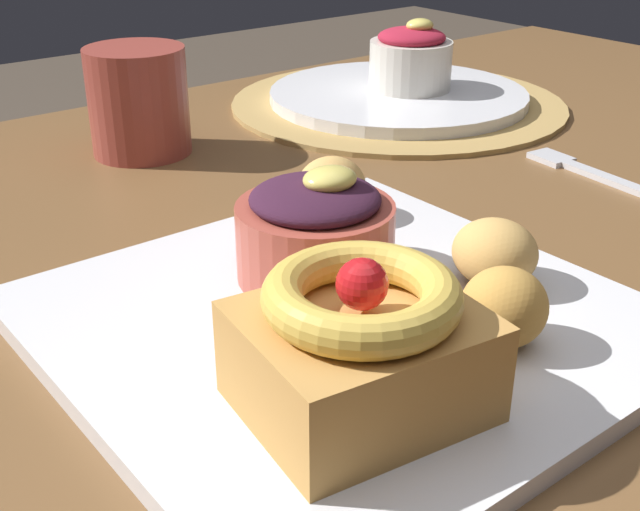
{
  "coord_description": "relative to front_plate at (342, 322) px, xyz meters",
  "views": [
    {
      "loc": [
        -0.33,
        -0.37,
        0.97
      ],
      "look_at": [
        -0.07,
        -0.04,
        0.77
      ],
      "focal_mm": 45.88,
      "sensor_mm": 36.0,
      "label": 1
    }
  ],
  "objects": [
    {
      "name": "fritter_middle",
      "position": [
        0.09,
        -0.03,
        0.03
      ],
      "size": [
        0.05,
        0.05,
        0.04
      ],
      "primitive_type": "ellipsoid",
      "color": "tan",
      "rests_on": "front_plate"
    },
    {
      "name": "fritter_front",
      "position": [
        0.05,
        -0.08,
        0.03
      ],
      "size": [
        0.05,
        0.04,
        0.04
      ],
      "primitive_type": "ellipsoid",
      "color": "gold",
      "rests_on": "front_plate"
    },
    {
      "name": "woven_placemat",
      "position": [
        0.34,
        0.32,
        -0.0
      ],
      "size": [
        0.36,
        0.36,
        0.0
      ],
      "primitive_type": "cylinder",
      "color": "#AD894C",
      "rests_on": "dining_table"
    },
    {
      "name": "back_plate",
      "position": [
        0.34,
        0.32,
        0.01
      ],
      "size": [
        0.27,
        0.27,
        0.01
      ],
      "primitive_type": "cylinder",
      "color": "white",
      "rests_on": "woven_placemat"
    },
    {
      "name": "fork",
      "position": [
        0.33,
        0.07,
        -0.0
      ],
      "size": [
        0.03,
        0.13,
        0.0
      ],
      "rotation": [
        0.0,
        0.0,
        1.46
      ],
      "color": "silver",
      "rests_on": "dining_table"
    },
    {
      "name": "dining_table",
      "position": [
        0.07,
        0.06,
        -0.09
      ],
      "size": [
        1.52,
        0.92,
        0.73
      ],
      "color": "brown",
      "rests_on": "ground_plane"
    },
    {
      "name": "coffee_mug",
      "position": [
        0.06,
        0.35,
        0.04
      ],
      "size": [
        0.09,
        0.09,
        0.09
      ],
      "primitive_type": "cylinder",
      "color": "#993D33",
      "rests_on": "dining_table"
    },
    {
      "name": "back_ramekin",
      "position": [
        0.36,
        0.32,
        0.04
      ],
      "size": [
        0.09,
        0.09,
        0.07
      ],
      "color": "silver",
      "rests_on": "back_plate"
    },
    {
      "name": "cake_slice",
      "position": [
        -0.05,
        -0.07,
        0.04
      ],
      "size": [
        0.11,
        0.1,
        0.08
      ],
      "rotation": [
        0.0,
        0.0,
        -0.14
      ],
      "color": "#C68E47",
      "rests_on": "front_plate"
    },
    {
      "name": "fritter_back",
      "position": [
        0.08,
        0.11,
        0.03
      ],
      "size": [
        0.05,
        0.05,
        0.04
      ],
      "primitive_type": "ellipsoid",
      "color": "tan",
      "rests_on": "front_plate"
    },
    {
      "name": "berry_ramekin",
      "position": [
        0.02,
        0.05,
        0.04
      ],
      "size": [
        0.09,
        0.09,
        0.07
      ],
      "color": "#B24C3D",
      "rests_on": "front_plate"
    },
    {
      "name": "front_plate",
      "position": [
        0.0,
        0.0,
        0.0
      ],
      "size": [
        0.3,
        0.3,
        0.01
      ],
      "primitive_type": "cube",
      "color": "white",
      "rests_on": "dining_table"
    }
  ]
}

